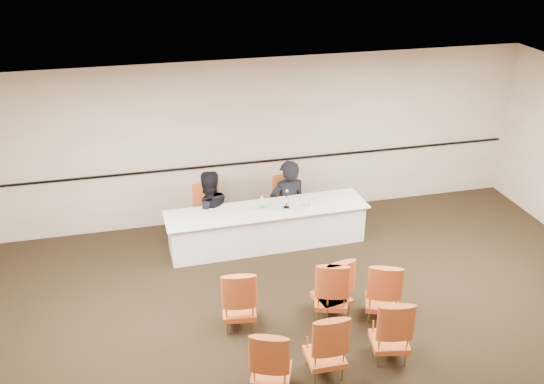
{
  "coord_description": "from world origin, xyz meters",
  "views": [
    {
      "loc": [
        -2.27,
        -6.05,
        5.38
      ],
      "look_at": [
        -0.13,
        2.6,
        1.12
      ],
      "focal_mm": 40.0,
      "sensor_mm": 36.0,
      "label": 1
    }
  ],
  "objects": [
    {
      "name": "aud_chair_front_right",
      "position": [
        0.95,
        0.46,
        0.47
      ],
      "size": [
        0.65,
        0.65,
        0.95
      ],
      "primitive_type": null,
      "rotation": [
        0.0,
        0.0,
        -0.37
      ],
      "color": "#D95426",
      "rests_on": "ground"
    },
    {
      "name": "panelist_second",
      "position": [
        -1.09,
        3.35,
        0.41
      ],
      "size": [
        0.94,
        0.79,
        1.7
      ],
      "primitive_type": "imported",
      "rotation": [
        0.0,
        0.0,
        3.33
      ],
      "color": "black",
      "rests_on": "ground"
    },
    {
      "name": "wall_rail",
      "position": [
        0.0,
        3.96,
        1.1
      ],
      "size": [
        9.8,
        0.04,
        0.03
      ],
      "primitive_type": "cube",
      "color": "black",
      "rests_on": "wall_back"
    },
    {
      "name": "aud_chair_front_left",
      "position": [
        -1.06,
        0.76,
        0.47
      ],
      "size": [
        0.57,
        0.57,
        0.95
      ],
      "primitive_type": null,
      "rotation": [
        0.0,
        0.0,
        -0.14
      ],
      "color": "#D95426",
      "rests_on": "ground"
    },
    {
      "name": "panelist_main",
      "position": [
        0.36,
        3.39,
        0.37
      ],
      "size": [
        0.73,
        0.52,
        1.89
      ],
      "primitive_type": "imported",
      "rotation": [
        0.0,
        0.0,
        3.24
      ],
      "color": "black",
      "rests_on": "ground"
    },
    {
      "name": "coffee_cup",
      "position": [
        0.6,
        2.75,
        0.76
      ],
      "size": [
        0.09,
        0.09,
        0.14
      ],
      "primitive_type": "cylinder",
      "rotation": [
        0.0,
        0.0,
        -0.01
      ],
      "color": "silver",
      "rests_on": "panel_table"
    },
    {
      "name": "drinking_glass",
      "position": [
        0.06,
        2.76,
        0.74
      ],
      "size": [
        0.07,
        0.07,
        0.1
      ],
      "primitive_type": "cylinder",
      "rotation": [
        0.0,
        0.0,
        -0.12
      ],
      "color": "silver",
      "rests_on": "panel_table"
    },
    {
      "name": "aud_chair_back_right",
      "position": [
        0.7,
        -0.35,
        0.47
      ],
      "size": [
        0.58,
        0.58,
        0.95
      ],
      "primitive_type": null,
      "rotation": [
        0.0,
        0.0,
        -0.18
      ],
      "color": "#D95426",
      "rests_on": "ground"
    },
    {
      "name": "aud_chair_back_left",
      "position": [
        -0.92,
        -0.56,
        0.47
      ],
      "size": [
        0.65,
        0.65,
        0.95
      ],
      "primitive_type": null,
      "rotation": [
        0.0,
        0.0,
        -0.37
      ],
      "color": "#D95426",
      "rests_on": "ground"
    },
    {
      "name": "aud_chair_back_mid",
      "position": [
        -0.2,
        -0.43,
        0.47
      ],
      "size": [
        0.51,
        0.51,
        0.95
      ],
      "primitive_type": null,
      "rotation": [
        0.0,
        0.0,
        -0.02
      ],
      "color": "#D95426",
      "rests_on": "ground"
    },
    {
      "name": "panel_table",
      "position": [
        -0.16,
        2.85,
        0.35
      ],
      "size": [
        3.48,
        0.89,
        0.69
      ],
      "primitive_type": null,
      "rotation": [
        0.0,
        0.0,
        0.02
      ],
      "color": "white",
      "rests_on": "ground"
    },
    {
      "name": "floor",
      "position": [
        0.0,
        0.0,
        0.0
      ],
      "size": [
        10.0,
        10.0,
        0.0
      ],
      "primitive_type": "plane",
      "color": "black",
      "rests_on": "ground"
    },
    {
      "name": "ceiling",
      "position": [
        0.0,
        0.0,
        3.0
      ],
      "size": [
        10.0,
        10.0,
        0.0
      ],
      "primitive_type": "plane",
      "rotation": [
        3.14,
        0.0,
        0.0
      ],
      "color": "white",
      "rests_on": "ground"
    },
    {
      "name": "aud_chair_extra",
      "position": [
        0.26,
        0.67,
        0.47
      ],
      "size": [
        0.63,
        0.63,
        0.95
      ],
      "primitive_type": null,
      "rotation": [
        0.0,
        0.0,
        -0.3
      ],
      "color": "#D95426",
      "rests_on": "ground"
    },
    {
      "name": "microphone",
      "position": [
        0.18,
        2.81,
        0.83
      ],
      "size": [
        0.15,
        0.22,
        0.28
      ],
      "primitive_type": null,
      "rotation": [
        0.0,
        0.0,
        -0.3
      ],
      "color": "black",
      "rests_on": "panel_table"
    },
    {
      "name": "aud_chair_front_mid",
      "position": [
        0.29,
        0.74,
        0.47
      ],
      "size": [
        0.59,
        0.59,
        0.95
      ],
      "primitive_type": null,
      "rotation": [
        0.0,
        0.0,
        0.21
      ],
      "color": "#D95426",
      "rests_on": "ground"
    },
    {
      "name": "papers",
      "position": [
        0.41,
        2.75,
        0.69
      ],
      "size": [
        0.36,
        0.31,
        0.0
      ],
      "primitive_type": "cube",
      "rotation": [
        0.0,
        0.0,
        0.33
      ],
      "color": "silver",
      "rests_on": "panel_table"
    },
    {
      "name": "wall_back",
      "position": [
        0.0,
        4.0,
        1.5
      ],
      "size": [
        10.0,
        0.04,
        3.0
      ],
      "primitive_type": "cube",
      "color": "#C2B099",
      "rests_on": "ground"
    },
    {
      "name": "panelist_main_chair",
      "position": [
        0.36,
        3.39,
        0.47
      ],
      "size": [
        0.51,
        0.51,
        0.95
      ],
      "primitive_type": null,
      "rotation": [
        0.0,
        0.0,
        0.02
      ],
      "color": "#D95426",
      "rests_on": "ground"
    },
    {
      "name": "panelist_second_chair",
      "position": [
        -1.09,
        3.35,
        0.47
      ],
      "size": [
        0.51,
        0.51,
        0.95
      ],
      "primitive_type": null,
      "rotation": [
        0.0,
        0.0,
        0.02
      ],
      "color": "#D95426",
      "rests_on": "ground"
    },
    {
      "name": "water_bottle",
      "position": [
        -0.24,
        2.84,
        0.82
      ],
      "size": [
        0.08,
        0.08,
        0.25
      ],
      "primitive_type": null,
      "rotation": [
        0.0,
        0.0,
        -0.07
      ],
      "color": "teal",
      "rests_on": "panel_table"
    }
  ]
}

